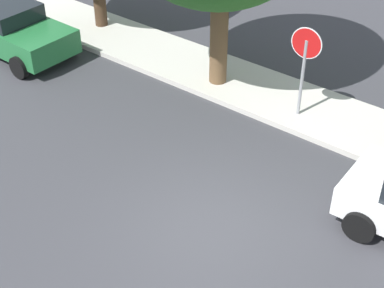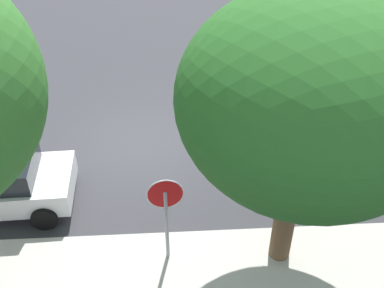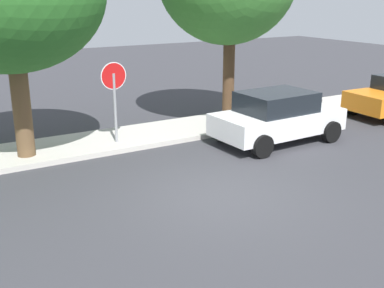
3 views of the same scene
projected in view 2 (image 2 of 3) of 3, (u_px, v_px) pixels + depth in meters
ground_plane at (143, 143)px, 14.28m from camera, size 60.00×60.00×0.00m
sidewalk_curb at (138, 274)px, 10.51m from camera, size 32.00×2.18×0.14m
stop_sign at (166, 208)px, 9.88m from camera, size 0.76×0.08×2.43m
street_tree_mid_block at (310, 99)px, 8.36m from camera, size 4.77×4.77×6.20m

